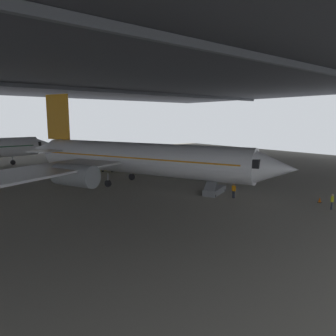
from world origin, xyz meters
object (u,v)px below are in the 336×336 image
at_px(baggage_tug, 108,168).
at_px(crew_worker_near_nose, 332,201).
at_px(traffic_cone_orange, 320,200).
at_px(airplane_main, 134,158).
at_px(boarding_stairs, 215,187).
at_px(crew_worker_by_stairs, 234,190).

bearing_deg(baggage_tug, crew_worker_near_nose, -78.93).
height_order(traffic_cone_orange, baggage_tug, baggage_tug).
xyz_separation_m(crew_worker_near_nose, baggage_tug, (-6.56, 33.51, -0.35)).
distance_m(crew_worker_near_nose, traffic_cone_orange, 2.64).
distance_m(airplane_main, boarding_stairs, 11.45).
bearing_deg(boarding_stairs, airplane_main, 116.29).
relative_size(airplane_main, crew_worker_by_stairs, 23.32).
relative_size(traffic_cone_orange, baggage_tug, 0.25).
bearing_deg(baggage_tug, traffic_cone_orange, -75.36).
bearing_deg(boarding_stairs, crew_worker_near_nose, -71.12).
bearing_deg(traffic_cone_orange, crew_worker_by_stairs, 129.66).
bearing_deg(crew_worker_by_stairs, baggage_tug, 95.87).
relative_size(crew_worker_by_stairs, baggage_tug, 0.68).
xyz_separation_m(airplane_main, baggage_tug, (2.35, 11.88, -3.10)).
bearing_deg(boarding_stairs, traffic_cone_orange, -59.75).
bearing_deg(crew_worker_near_nose, baggage_tug, 101.07).
distance_m(boarding_stairs, traffic_cone_orange, 11.29).
bearing_deg(crew_worker_by_stairs, crew_worker_near_nose, -65.52).
height_order(airplane_main, crew_worker_by_stairs, airplane_main).
height_order(boarding_stairs, traffic_cone_orange, boarding_stairs).
bearing_deg(crew_worker_near_nose, crew_worker_by_stairs, 114.48).
distance_m(airplane_main, crew_worker_by_stairs, 13.96).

